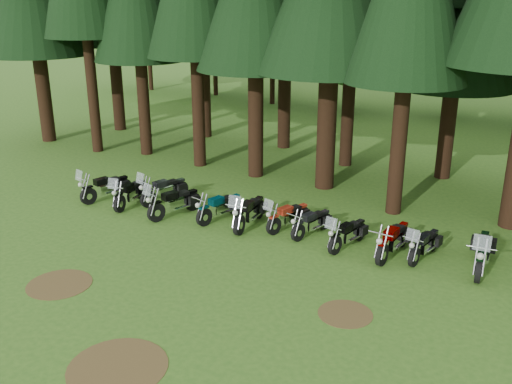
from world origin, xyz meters
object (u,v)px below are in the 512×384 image
Objects in this scene: motorcycle_11 at (482,253)px; motorcycle_3 at (174,203)px; motorcycle_1 at (130,194)px; motorcycle_7 at (312,223)px; motorcycle_6 at (288,217)px; motorcycle_5 at (249,213)px; motorcycle_4 at (220,208)px; motorcycle_8 at (348,234)px; motorcycle_9 at (393,241)px; motorcycle_0 at (106,188)px; motorcycle_10 at (424,246)px; motorcycle_2 at (164,191)px.

motorcycle_3 is at bearing -179.34° from motorcycle_11.
motorcycle_7 is at bearing -2.87° from motorcycle_1.
motorcycle_1 is 6.31m from motorcycle_6.
motorcycle_5 is (4.96, 0.47, 0.03)m from motorcycle_1.
motorcycle_5 is at bearing 13.12° from motorcycle_4.
motorcycle_1 is 12.54m from motorcycle_11.
motorcycle_6 is 1.06× the size of motorcycle_7.
motorcycle_9 is at bearing 16.33° from motorcycle_8.
motorcycle_0 is at bearing -164.76° from motorcycle_3.
motorcycle_6 is 4.62m from motorcycle_10.
motorcycle_7 is at bearing 4.47° from motorcycle_5.
motorcycle_11 is at bearing 14.35° from motorcycle_2.
motorcycle_2 is at bearing -165.85° from motorcycle_7.
motorcycle_0 is 0.98× the size of motorcycle_9.
motorcycle_7 is at bearing 20.19° from motorcycle_4.
motorcycle_11 reaches higher than motorcycle_6.
motorcycle_11 is (5.34, 0.13, 0.11)m from motorcycle_7.
motorcycle_9 is 0.93m from motorcycle_10.
motorcycle_4 is 7.11m from motorcycle_10.
motorcycle_8 is at bearing 14.39° from motorcycle_4.
motorcycle_3 is at bearing -10.52° from motorcycle_1.
motorcycle_11 is (13.77, 0.96, 0.04)m from motorcycle_0.
motorcycle_5 is 1.36m from motorcycle_6.
motorcycle_7 is (2.19, 0.40, -0.09)m from motorcycle_5.
motorcycle_11 is at bearing 11.61° from motorcycle_10.
motorcycle_10 is (8.74, 0.96, -0.07)m from motorcycle_3.
motorcycle_0 is 0.97× the size of motorcycle_3.
motorcycle_1 is at bearing -120.85° from motorcycle_2.
motorcycle_1 is 1.15× the size of motorcycle_7.
motorcycle_3 is at bearing 13.75° from motorcycle_0.
motorcycle_0 is 5.05m from motorcycle_4.
motorcycle_0 is 7.56m from motorcycle_6.
motorcycle_7 is 2.83m from motorcycle_9.
motorcycle_3 is (2.12, -0.03, 0.03)m from motorcycle_1.
motorcycle_0 reaches higher than motorcycle_7.
motorcycle_7 is (3.39, 0.38, -0.04)m from motorcycle_4.
motorcycle_5 is 5.01m from motorcycle_9.
motorcycle_4 is 2.52m from motorcycle_6.
motorcycle_2 is 1.53m from motorcycle_3.
motorcycle_0 is 1.10× the size of motorcycle_6.
motorcycle_10 is (3.70, 0.06, 0.02)m from motorcycle_7.
motorcycle_6 reaches higher than motorcycle_9.
motorcycle_7 is (0.92, -0.08, -0.03)m from motorcycle_6.
motorcycle_9 is at bearing -153.84° from motorcycle_10.
motorcycle_6 is (7.51, 0.91, -0.04)m from motorcycle_0.
motorcycle_7 is (8.42, 0.83, -0.07)m from motorcycle_0.
motorcycle_0 reaches higher than motorcycle_10.
motorcycle_2 is 0.91× the size of motorcycle_11.
motorcycle_2 is 1.10× the size of motorcycle_6.
motorcycle_8 is 0.84× the size of motorcycle_11.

